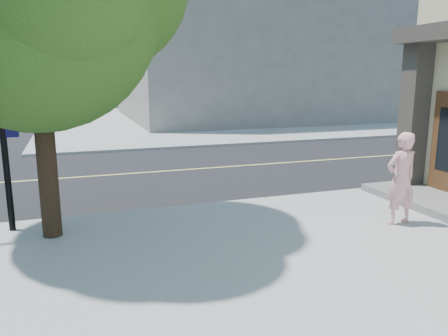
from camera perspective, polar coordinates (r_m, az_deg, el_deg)
name	(u,v)px	position (r m, az deg, el deg)	size (l,w,h in m)	color
ground	(31,225)	(10.59, -23.73, -6.77)	(140.00, 140.00, 0.00)	black
road_ew	(42,180)	(14.93, -22.46, -1.43)	(140.00, 9.00, 0.01)	black
sidewalk_ne	(244,118)	(34.08, 2.55, 6.52)	(29.00, 25.00, 0.12)	gray
filler_ne	(248,23)	(34.80, 3.15, 18.27)	(18.00, 16.00, 14.00)	slate
man_on_phone	(401,178)	(9.91, 21.93, -1.27)	(0.71, 0.47, 1.96)	#D9979A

